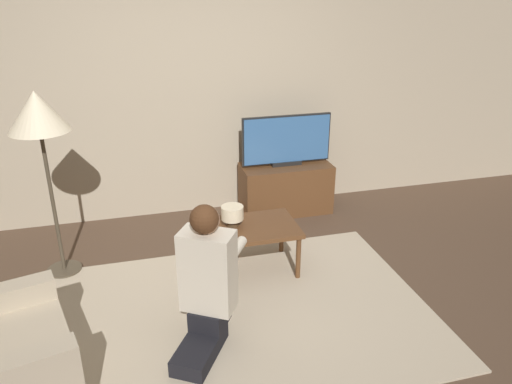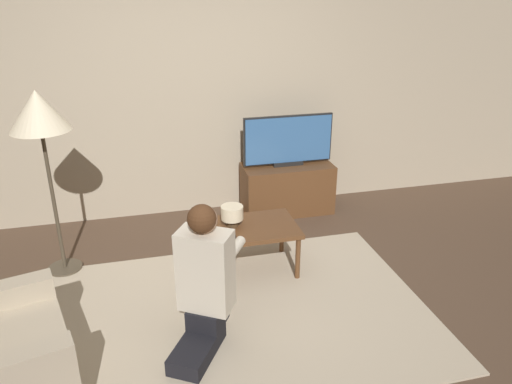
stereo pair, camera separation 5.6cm
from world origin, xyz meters
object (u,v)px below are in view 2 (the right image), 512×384
(coffee_table, at_px, (254,231))
(table_lamp, at_px, (232,214))
(tv, at_px, (288,140))
(floor_lamp, at_px, (39,119))
(person_kneeling, at_px, (205,279))

(coffee_table, distance_m, table_lamp, 0.23)
(table_lamp, bearing_deg, tv, 52.17)
(table_lamp, bearing_deg, floor_lamp, 165.96)
(person_kneeling, bearing_deg, coffee_table, -91.51)
(tv, distance_m, person_kneeling, 2.19)
(coffee_table, xyz_separation_m, floor_lamp, (-1.54, 0.39, 0.94))
(person_kneeling, bearing_deg, tv, -89.95)
(tv, xyz_separation_m, person_kneeling, (-1.13, -1.85, -0.28))
(person_kneeling, bearing_deg, table_lamp, -81.15)
(floor_lamp, bearing_deg, table_lamp, -14.04)
(coffee_table, height_order, floor_lamp, floor_lamp)
(tv, relative_size, coffee_table, 1.30)
(coffee_table, bearing_deg, table_lamp, 164.43)
(coffee_table, relative_size, table_lamp, 3.90)
(coffee_table, bearing_deg, floor_lamp, 165.80)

